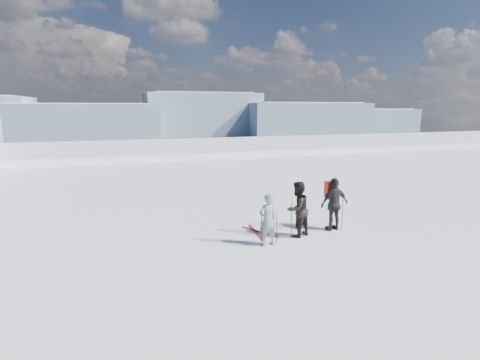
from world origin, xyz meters
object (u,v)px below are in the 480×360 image
(skier_dark, at_px, (297,209))
(skis_loose, at_px, (258,232))
(skier_pack, at_px, (334,204))
(skier_grey, at_px, (268,220))

(skier_dark, distance_m, skis_loose, 1.63)
(skier_dark, bearing_deg, skier_pack, 163.85)
(skier_pack, xyz_separation_m, skis_loose, (-2.64, 0.55, -0.92))
(skier_grey, bearing_deg, skier_pack, -175.99)
(skier_pack, distance_m, skis_loose, 2.85)
(skier_grey, height_order, skis_loose, skier_grey)
(skier_grey, xyz_separation_m, skis_loose, (0.16, 1.22, -0.81))
(skier_pack, bearing_deg, skier_dark, 1.59)
(skier_grey, relative_size, skis_loose, 0.97)
(skier_pack, bearing_deg, skier_grey, 7.73)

